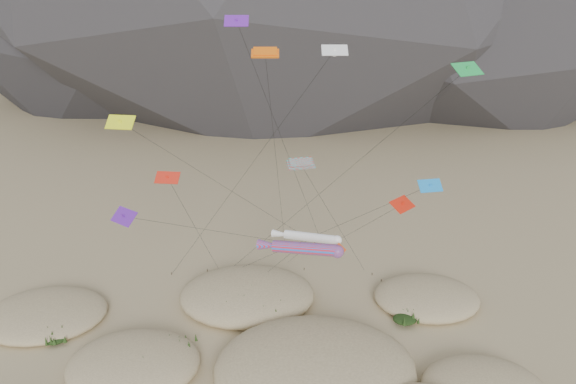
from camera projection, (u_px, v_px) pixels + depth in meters
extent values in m
ellipsoid|color=#CCB789|center=(134.00, 364.00, 47.82)|extent=(11.40, 9.69, 2.84)
ellipsoid|color=#CCB789|center=(315.00, 368.00, 46.97)|extent=(17.05, 14.49, 3.95)
ellipsoid|color=#CCB789|center=(247.00, 295.00, 58.08)|extent=(13.94, 11.85, 3.09)
ellipsoid|color=#CCB789|center=(427.00, 297.00, 57.90)|extent=(10.86, 9.23, 2.42)
ellipsoid|color=#CCB789|center=(45.00, 314.00, 55.14)|extent=(11.99, 10.19, 2.18)
ellipsoid|color=black|center=(129.00, 363.00, 47.76)|extent=(2.79, 2.39, 0.84)
ellipsoid|color=black|center=(181.00, 348.00, 49.78)|extent=(2.33, 2.00, 0.70)
ellipsoid|color=black|center=(311.00, 378.00, 45.50)|extent=(3.25, 2.78, 0.97)
ellipsoid|color=black|center=(330.00, 349.00, 49.18)|extent=(2.56, 2.19, 0.77)
ellipsoid|color=black|center=(244.00, 302.00, 56.30)|extent=(3.51, 3.00, 1.05)
ellipsoid|color=black|center=(272.00, 313.00, 54.51)|extent=(2.24, 1.92, 0.67)
ellipsoid|color=black|center=(414.00, 298.00, 57.56)|extent=(2.31, 1.98, 0.69)
ellipsoid|color=black|center=(405.00, 319.00, 54.11)|extent=(2.31, 1.98, 0.69)
ellipsoid|color=black|center=(37.00, 321.00, 54.07)|extent=(2.00, 1.71, 0.60)
ellipsoid|color=black|center=(55.00, 339.00, 51.57)|extent=(2.22, 1.90, 0.66)
cylinder|color=#3F2D1E|center=(222.00, 275.00, 62.98)|extent=(0.08, 0.08, 0.30)
cylinder|color=#3F2D1E|center=(260.00, 268.00, 64.51)|extent=(0.08, 0.08, 0.30)
cylinder|color=#3F2D1E|center=(304.00, 269.00, 64.28)|extent=(0.08, 0.08, 0.30)
cylinder|color=#3F2D1E|center=(324.00, 248.00, 69.32)|extent=(0.08, 0.08, 0.30)
cylinder|color=#3F2D1E|center=(381.00, 280.00, 61.90)|extent=(0.08, 0.08, 0.30)
cylinder|color=#3F2D1E|center=(207.00, 270.00, 64.01)|extent=(0.08, 0.08, 0.30)
cylinder|color=#3F2D1E|center=(372.00, 274.00, 63.19)|extent=(0.08, 0.08, 0.30)
cylinder|color=#3F2D1E|center=(172.00, 274.00, 63.28)|extent=(0.08, 0.08, 0.30)
cylinder|color=#FF1A21|center=(305.00, 248.00, 46.14)|extent=(5.58, 3.19, 1.60)
sphere|color=#FF1A21|center=(337.00, 252.00, 45.12)|extent=(1.07, 1.07, 1.07)
cone|color=#FF1A21|center=(271.00, 245.00, 47.27)|extent=(2.49, 1.76, 1.15)
cylinder|color=black|center=(295.00, 257.00, 56.08)|extent=(0.72, 17.27, 10.64)
cylinder|color=white|center=(311.00, 237.00, 50.47)|extent=(4.91, 2.94, 1.15)
sphere|color=white|center=(337.00, 240.00, 49.46)|extent=(0.84, 0.84, 0.84)
cone|color=white|center=(283.00, 234.00, 51.59)|extent=(2.16, 1.55, 0.86)
cylinder|color=black|center=(282.00, 261.00, 56.38)|extent=(4.99, 9.21, 9.60)
cube|color=#E95F0C|center=(265.00, 53.00, 48.33)|extent=(2.43, 1.05, 0.72)
cube|color=#E95F0C|center=(265.00, 51.00, 48.26)|extent=(2.07, 0.83, 0.70)
cylinder|color=black|center=(277.00, 168.00, 58.86)|extent=(2.19, 12.72, 25.31)
cube|color=red|center=(301.00, 165.00, 48.09)|extent=(2.52, 1.45, 0.65)
cube|color=red|center=(301.00, 162.00, 48.02)|extent=(2.13, 1.18, 0.65)
cylinder|color=black|center=(337.00, 225.00, 56.15)|extent=(8.17, 10.60, 16.45)
cube|color=#E24815|center=(339.00, 250.00, 48.06)|extent=(1.42, 1.67, 0.59)
cube|color=#E24815|center=(339.00, 251.00, 48.11)|extent=(0.25, 0.25, 0.51)
cylinder|color=black|center=(330.00, 249.00, 58.71)|extent=(0.88, 19.12, 9.61)
cube|color=red|center=(167.00, 178.00, 47.66)|extent=(2.19, 1.38, 0.75)
cube|color=red|center=(168.00, 179.00, 47.71)|extent=(0.28, 0.24, 0.71)
cylinder|color=black|center=(199.00, 234.00, 55.33)|extent=(3.35, 10.36, 15.51)
cube|color=white|center=(335.00, 50.00, 45.59)|extent=(2.17, 1.21, 0.75)
cube|color=white|center=(335.00, 52.00, 45.65)|extent=(0.26, 0.21, 0.74)
cylinder|color=black|center=(240.00, 180.00, 54.45)|extent=(16.60, 9.70, 25.88)
cube|color=#651DAD|center=(236.00, 21.00, 45.16)|extent=(2.01, 1.04, 0.85)
cube|color=#651DAD|center=(237.00, 23.00, 45.21)|extent=(0.25, 0.30, 0.65)
cylinder|color=black|center=(289.00, 159.00, 57.26)|extent=(9.25, 14.70, 28.13)
cube|color=red|center=(402.00, 204.00, 47.99)|extent=(2.56, 2.52, 0.78)
cube|color=red|center=(402.00, 206.00, 48.04)|extent=(0.33, 0.33, 0.81)
cylinder|color=black|center=(356.00, 230.00, 58.67)|extent=(4.63, 18.01, 13.26)
cube|color=green|center=(467.00, 69.00, 45.51)|extent=(2.86, 2.28, 0.91)
cube|color=green|center=(467.00, 71.00, 45.56)|extent=(0.38, 0.35, 0.87)
cylinder|color=black|center=(325.00, 189.00, 54.26)|extent=(21.58, 10.22, 24.46)
cube|color=#1A84DD|center=(430.00, 186.00, 47.35)|extent=(2.14, 1.28, 0.85)
cube|color=#1A84DD|center=(430.00, 187.00, 47.41)|extent=(0.28, 0.32, 0.67)
cylinder|color=black|center=(312.00, 237.00, 55.18)|extent=(18.95, 11.81, 14.98)
cube|color=#E6F519|center=(120.00, 122.00, 45.21)|extent=(2.47, 1.55, 0.94)
cube|color=#E6F519|center=(121.00, 124.00, 45.27)|extent=(0.33, 0.35, 0.77)
cylinder|color=black|center=(244.00, 199.00, 57.28)|extent=(18.75, 17.21, 20.50)
cube|color=#5E1CA5|center=(124.00, 217.00, 47.86)|extent=(2.61, 2.45, 1.03)
cube|color=#5E1CA5|center=(124.00, 218.00, 47.92)|extent=(0.44, 0.45, 0.81)
cylinder|color=black|center=(242.00, 235.00, 58.61)|extent=(19.23, 17.52, 12.34)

